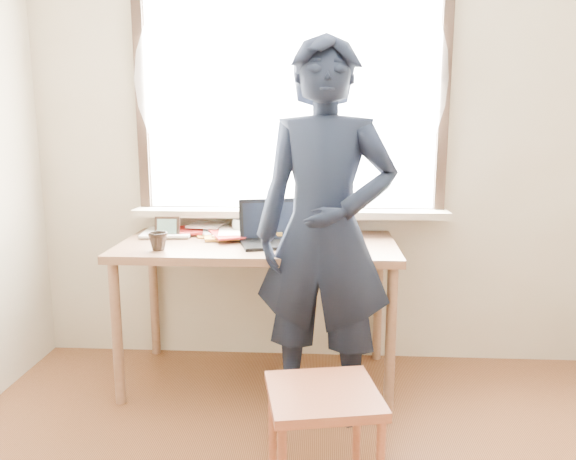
# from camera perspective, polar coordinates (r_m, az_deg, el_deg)

# --- Properties ---
(room_shell) EXTENTS (3.52, 4.02, 2.61)m
(room_shell) POSITION_cam_1_polar(r_m,az_deg,el_deg) (1.58, 3.26, 17.20)
(room_shell) COLOR #C2B69C
(room_shell) RESTS_ON ground
(desk) EXTENTS (1.51, 0.75, 0.81)m
(desk) POSITION_cam_1_polar(r_m,az_deg,el_deg) (3.11, -3.04, -2.74)
(desk) COLOR brown
(desk) RESTS_ON ground
(laptop) EXTENTS (0.40, 0.36, 0.23)m
(laptop) POSITION_cam_1_polar(r_m,az_deg,el_deg) (3.04, -1.59, -0.37)
(laptop) COLOR black
(laptop) RESTS_ON desk
(mug_white) EXTENTS (0.14, 0.14, 0.10)m
(mug_white) POSITION_cam_1_polar(r_m,az_deg,el_deg) (3.29, -4.64, 0.35)
(mug_white) COLOR white
(mug_white) RESTS_ON desk
(mug_dark) EXTENTS (0.10, 0.10, 0.09)m
(mug_dark) POSITION_cam_1_polar(r_m,az_deg,el_deg) (2.96, -13.07, -1.13)
(mug_dark) COLOR black
(mug_dark) RESTS_ON desk
(mouse) EXTENTS (0.10, 0.07, 0.04)m
(mouse) POSITION_cam_1_polar(r_m,az_deg,el_deg) (2.97, 5.34, -1.40)
(mouse) COLOR black
(mouse) RESTS_ON desk
(desk_clutter) EXTENTS (0.88, 0.48, 0.05)m
(desk_clutter) POSITION_cam_1_polar(r_m,az_deg,el_deg) (3.31, -7.02, -0.04)
(desk_clutter) COLOR white
(desk_clutter) RESTS_ON desk
(book_a) EXTENTS (0.30, 0.33, 0.03)m
(book_a) POSITION_cam_1_polar(r_m,az_deg,el_deg) (3.33, -8.99, -0.27)
(book_a) COLOR white
(book_a) RESTS_ON desk
(book_b) EXTENTS (0.20, 0.25, 0.02)m
(book_b) POSITION_cam_1_polar(r_m,az_deg,el_deg) (3.33, 3.89, -0.22)
(book_b) COLOR white
(book_b) RESTS_ON desk
(picture_frame) EXTENTS (0.14, 0.02, 0.11)m
(picture_frame) POSITION_cam_1_polar(r_m,az_deg,el_deg) (3.28, -12.16, 0.22)
(picture_frame) COLOR black
(picture_frame) RESTS_ON desk
(work_chair) EXTENTS (0.49, 0.48, 0.43)m
(work_chair) POSITION_cam_1_polar(r_m,az_deg,el_deg) (2.30, 3.60, -17.47)
(work_chair) COLOR #9D5233
(work_chair) RESTS_ON ground
(person) EXTENTS (0.74, 0.55, 1.86)m
(person) POSITION_cam_1_polar(r_m,az_deg,el_deg) (2.71, 3.74, -0.40)
(person) COLOR black
(person) RESTS_ON ground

